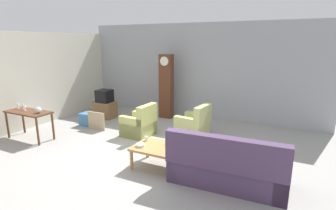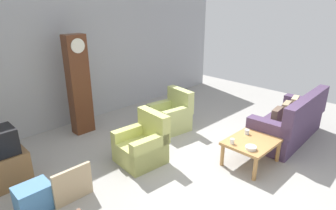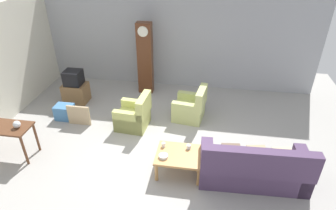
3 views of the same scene
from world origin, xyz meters
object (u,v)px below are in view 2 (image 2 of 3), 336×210
framed_picture_leaning (73,185)px  couch_floral (289,123)px  armchair_olive_near (142,146)px  grandfather_clock (79,85)px  cup_white_porcelain (232,141)px  tv_stand_cabinet (5,169)px  cup_blue_rimmed (247,132)px  armchair_olive_far (171,117)px  bowl_white_stacked (251,148)px  storage_box_blue (34,198)px  coffee_table_wood (252,144)px

framed_picture_leaning → couch_floral: bearing=-17.9°
armchair_olive_near → grandfather_clock: 2.10m
armchair_olive_near → cup_white_porcelain: 1.62m
tv_stand_cabinet → cup_blue_rimmed: 4.21m
couch_floral → armchair_olive_far: couch_floral is taller
armchair_olive_near → bowl_white_stacked: 1.92m
grandfather_clock → cup_blue_rimmed: bearing=-62.8°
armchair_olive_near → cup_blue_rimmed: (1.51, -1.25, 0.20)m
couch_floral → tv_stand_cabinet: 5.47m
tv_stand_cabinet → framed_picture_leaning: (0.59, -1.13, -0.01)m
storage_box_blue → couch_floral: bearing=-18.3°
couch_floral → storage_box_blue: bearing=161.7°
armchair_olive_near → cup_blue_rimmed: armchair_olive_near is taller
armchair_olive_near → framed_picture_leaning: armchair_olive_near is taller
tv_stand_cabinet → storage_box_blue: size_ratio=1.45×
armchair_olive_near → bowl_white_stacked: size_ratio=4.96×
tv_stand_cabinet → storage_box_blue: 0.94m
armchair_olive_far → bowl_white_stacked: (-0.35, -2.23, 0.19)m
armchair_olive_far → framed_picture_leaning: bearing=-165.0°
armchair_olive_far → grandfather_clock: grandfather_clock is taller
armchair_olive_far → storage_box_blue: bearing=-170.5°
cup_blue_rimmed → bowl_white_stacked: size_ratio=0.50×
cup_white_porcelain → cup_blue_rimmed: bearing=2.3°
grandfather_clock → cup_blue_rimmed: 3.64m
couch_floral → cup_blue_rimmed: 1.35m
grandfather_clock → bowl_white_stacked: grandfather_clock is taller
armchair_olive_far → cup_blue_rimmed: size_ratio=9.98×
coffee_table_wood → cup_blue_rimmed: size_ratio=10.41×
bowl_white_stacked → couch_floral: bearing=2.8°
storage_box_blue → cup_white_porcelain: (2.93, -1.34, 0.31)m
cup_blue_rimmed → armchair_olive_near: bearing=140.4°
grandfather_clock → storage_box_blue: bearing=-134.0°
coffee_table_wood → framed_picture_leaning: size_ratio=1.60×
coffee_table_wood → armchair_olive_far: bearing=88.9°
couch_floral → bowl_white_stacked: (-1.79, -0.09, 0.14)m
tv_stand_cabinet → grandfather_clock: bearing=26.5°
armchair_olive_near → bowl_white_stacked: (1.04, -1.60, 0.19)m
framed_picture_leaning → cup_white_porcelain: cup_white_porcelain is taller
armchair_olive_far → bowl_white_stacked: armchair_olive_far is taller
couch_floral → coffee_table_wood: bearing=177.6°
framed_picture_leaning → armchair_olive_far: bearing=15.0°
cup_blue_rimmed → framed_picture_leaning: bearing=159.3°
armchair_olive_near → bowl_white_stacked: armchair_olive_near is taller
couch_floral → tv_stand_cabinet: couch_floral is taller
coffee_table_wood → storage_box_blue: (-3.30, 1.52, -0.20)m
armchair_olive_far → grandfather_clock: 2.16m
cup_white_porcelain → tv_stand_cabinet: bearing=143.1°
tv_stand_cabinet → cup_blue_rimmed: size_ratio=7.37×
coffee_table_wood → tv_stand_cabinet: 4.18m
armchair_olive_far → coffee_table_wood: bearing=-91.1°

